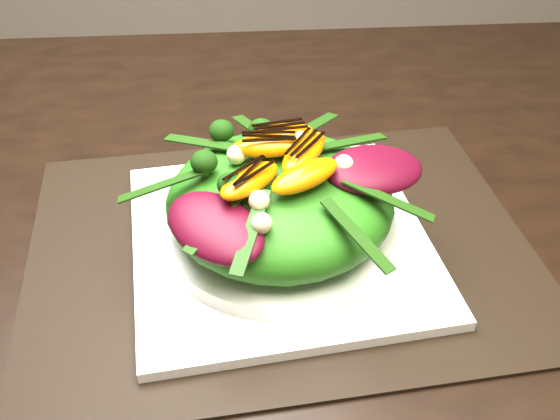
{
  "coord_description": "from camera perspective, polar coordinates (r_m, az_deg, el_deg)",
  "views": [
    {
      "loc": [
        0.15,
        -0.51,
        1.16
      ],
      "look_at": [
        0.19,
        -0.05,
        0.79
      ],
      "focal_mm": 42.0,
      "sensor_mm": 36.0,
      "label": 1
    }
  ],
  "objects": [
    {
      "name": "broccoli_floret",
      "position": [
        0.57,
        -6.46,
        5.4
      ],
      "size": [
        0.04,
        0.04,
        0.03
      ],
      "primitive_type": "sphere",
      "rotation": [
        0.0,
        0.0,
        0.39
      ],
      "color": "black",
      "rests_on": "lettuce_mound"
    },
    {
      "name": "balsamic_drizzle",
      "position": [
        0.58,
        -1.34,
        7.12
      ],
      "size": [
        0.04,
        0.03,
        0.0
      ],
      "primitive_type": "cube",
      "rotation": [
        0.0,
        0.0,
        0.6
      ],
      "color": "black",
      "rests_on": "orange_segment"
    },
    {
      "name": "dining_table",
      "position": [
        0.68,
        -16.31,
        -2.4
      ],
      "size": [
        1.6,
        0.9,
        0.75
      ],
      "primitive_type": "cube",
      "color": "black",
      "rests_on": "floor"
    },
    {
      "name": "plate_base",
      "position": [
        0.61,
        0.0,
        -2.64
      ],
      "size": [
        0.3,
        0.3,
        0.01
      ],
      "primitive_type": "cube",
      "rotation": [
        0.0,
        0.0,
        0.12
      ],
      "color": "white",
      "rests_on": "placemat"
    },
    {
      "name": "salad_bowl",
      "position": [
        0.6,
        0.0,
        -1.71
      ],
      "size": [
        0.25,
        0.25,
        0.02
      ],
      "primitive_type": "cylinder",
      "rotation": [
        0.0,
        0.0,
        0.18
      ],
      "color": "white",
      "rests_on": "plate_base"
    },
    {
      "name": "orange_segment",
      "position": [
        0.58,
        -1.32,
        6.36
      ],
      "size": [
        0.07,
        0.06,
        0.02
      ],
      "primitive_type": "ellipsoid",
      "rotation": [
        0.0,
        0.0,
        0.6
      ],
      "color": "orange",
      "rests_on": "lettuce_mound"
    },
    {
      "name": "lettuce_mound",
      "position": [
        0.58,
        0.0,
        0.88
      ],
      "size": [
        0.24,
        0.24,
        0.08
      ],
      "primitive_type": "ellipsoid",
      "rotation": [
        0.0,
        0.0,
        -0.19
      ],
      "color": "#2C6F14",
      "rests_on": "salad_bowl"
    },
    {
      "name": "macadamia_nut",
      "position": [
        0.53,
        2.95,
        2.76
      ],
      "size": [
        0.02,
        0.02,
        0.02
      ],
      "primitive_type": "sphere",
      "rotation": [
        0.0,
        0.0,
        0.4
      ],
      "color": "beige",
      "rests_on": "lettuce_mound"
    },
    {
      "name": "placemat",
      "position": [
        0.61,
        0.0,
        -3.13
      ],
      "size": [
        0.49,
        0.39,
        0.0
      ],
      "primitive_type": "cube",
      "rotation": [
        0.0,
        0.0,
        0.09
      ],
      "color": "black",
      "rests_on": "dining_table"
    },
    {
      "name": "radicchio_leaf",
      "position": [
        0.57,
        8.22,
        3.52
      ],
      "size": [
        0.1,
        0.08,
        0.02
      ],
      "primitive_type": "ellipsoid",
      "rotation": [
        0.0,
        0.0,
        0.28
      ],
      "color": "#400615",
      "rests_on": "lettuce_mound"
    }
  ]
}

